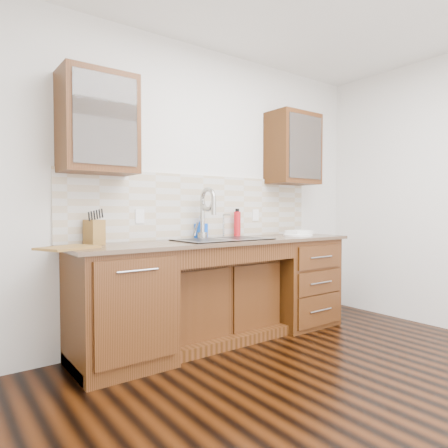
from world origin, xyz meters
TOP-DOWN VIEW (x-y plane):
  - ground at (0.00, 0.00)m, footprint 4.00×3.50m
  - wall_back at (0.00, 1.80)m, footprint 4.00×0.10m
  - base_cabinet_left at (-0.95, 1.44)m, footprint 0.70×0.62m
  - base_cabinet_center at (0.00, 1.53)m, footprint 1.20×0.44m
  - base_cabinet_right at (0.95, 1.44)m, footprint 0.70×0.62m
  - countertop at (0.00, 1.43)m, footprint 2.70×0.65m
  - backsplash at (0.00, 1.74)m, footprint 2.70×0.02m
  - sink at (0.00, 1.41)m, footprint 0.84×0.46m
  - faucet at (-0.07, 1.64)m, footprint 0.04×0.04m
  - filter_tap at (0.18, 1.65)m, footprint 0.02×0.02m
  - upper_cabinet_left at (-1.05, 1.58)m, footprint 0.55×0.34m
  - upper_cabinet_right at (1.05, 1.58)m, footprint 0.55×0.34m
  - outlet_left at (-0.65, 1.73)m, footprint 0.08×0.01m
  - outlet_right at (0.65, 1.73)m, footprint 0.08×0.01m
  - soap_bottle at (-0.05, 1.69)m, footprint 0.12×0.12m
  - water_bottle at (0.35, 1.66)m, footprint 0.07×0.07m
  - plate at (0.93, 1.39)m, footprint 0.39×0.39m
  - dish_towel at (1.01, 1.45)m, footprint 0.24×0.18m
  - knife_block at (-1.07, 1.63)m, footprint 0.13×0.18m
  - cutting_board at (-1.34, 1.36)m, footprint 0.43×0.38m
  - cup_left_a at (-1.09, 1.58)m, footprint 0.15×0.15m
  - cup_left_b at (-0.97, 1.58)m, footprint 0.13×0.13m
  - cup_right_a at (1.00, 1.58)m, footprint 0.14×0.14m
  - cup_right_b at (1.13, 1.58)m, footprint 0.12×0.12m

SIDE VIEW (x-z plane):
  - ground at x=0.00m, z-range -0.10..0.00m
  - base_cabinet_center at x=0.00m, z-range 0.00..0.70m
  - base_cabinet_left at x=-0.95m, z-range 0.00..0.88m
  - base_cabinet_right at x=0.95m, z-range 0.00..0.88m
  - sink at x=0.00m, z-range 0.73..0.92m
  - countertop at x=0.00m, z-range 0.88..0.91m
  - cutting_board at x=-1.34m, z-range 0.91..0.93m
  - plate at x=0.93m, z-range 0.91..0.93m
  - dish_towel at x=1.01m, z-range 0.93..0.96m
  - knife_block at x=-1.07m, z-range 0.91..1.10m
  - soap_bottle at x=-0.05m, z-range 0.91..1.11m
  - filter_tap at x=0.18m, z-range 0.91..1.15m
  - water_bottle at x=0.35m, z-range 0.91..1.16m
  - faucet at x=-0.07m, z-range 0.91..1.31m
  - outlet_left at x=-0.65m, z-range 1.06..1.18m
  - outlet_right at x=0.65m, z-range 1.06..1.18m
  - backsplash at x=0.00m, z-range 0.91..1.50m
  - wall_back at x=0.00m, z-range 0.00..2.70m
  - cup_left_a at x=-1.09m, z-range 1.72..1.82m
  - cup_right_b at x=1.13m, z-range 1.72..1.82m
  - cup_left_b at x=-0.97m, z-range 1.72..1.82m
  - cup_right_a at x=1.00m, z-range 1.72..1.83m
  - upper_cabinet_left at x=-1.05m, z-range 1.45..2.20m
  - upper_cabinet_right at x=1.05m, z-range 1.45..2.20m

